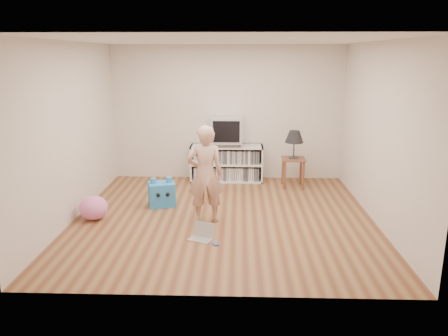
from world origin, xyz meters
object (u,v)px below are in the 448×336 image
at_px(laptop, 202,234).
at_px(plush_blue, 162,194).
at_px(table_lamp, 294,137).
at_px(plush_pink, 94,208).
at_px(media_unit, 227,163).
at_px(side_table, 293,165).
at_px(person, 205,174).
at_px(dvd_deck, 227,144).
at_px(crt_tv, 227,129).

relative_size(laptop, plush_blue, 0.78).
height_order(table_lamp, plush_pink, table_lamp).
distance_m(table_lamp, laptop, 3.01).
height_order(media_unit, side_table, media_unit).
distance_m(laptop, plush_blue, 1.52).
xyz_separation_m(media_unit, plush_pink, (-1.94, -2.18, -0.17)).
bearing_deg(plush_pink, table_lamp, 29.31).
distance_m(table_lamp, person, 2.37).
relative_size(side_table, table_lamp, 1.07).
relative_size(media_unit, laptop, 3.68).
bearing_deg(laptop, media_unit, 108.79).
relative_size(dvd_deck, plush_pink, 1.06).
bearing_deg(dvd_deck, crt_tv, -90.00).
relative_size(side_table, plush_pink, 1.30).
height_order(table_lamp, person, person).
bearing_deg(table_lamp, media_unit, 162.87).
relative_size(crt_tv, person, 0.41).
bearing_deg(media_unit, dvd_deck, -90.00).
bearing_deg(side_table, dvd_deck, 163.52).
relative_size(person, laptop, 3.82).
xyz_separation_m(media_unit, side_table, (1.25, -0.39, 0.07)).
height_order(crt_tv, laptop, crt_tv).
relative_size(crt_tv, plush_pink, 1.42).
bearing_deg(laptop, plush_pink, -177.59).
bearing_deg(media_unit, plush_blue, -123.67).
height_order(dvd_deck, table_lamp, table_lamp).
distance_m(side_table, plush_blue, 2.55).
height_order(media_unit, plush_pink, media_unit).
xyz_separation_m(table_lamp, plush_pink, (-3.19, -1.79, -0.76)).
xyz_separation_m(dvd_deck, side_table, (1.25, -0.37, -0.32)).
height_order(side_table, table_lamp, table_lamp).
bearing_deg(person, plush_pink, -10.98).
distance_m(media_unit, crt_tv, 0.67).
xyz_separation_m(side_table, person, (-1.50, -1.83, 0.31)).
height_order(person, plush_pink, person).
bearing_deg(media_unit, table_lamp, -17.13).
height_order(table_lamp, laptop, table_lamp).
relative_size(media_unit, dvd_deck, 3.11).
xyz_separation_m(laptop, plush_pink, (-1.69, 0.66, 0.12)).
distance_m(person, plush_pink, 1.78).
height_order(side_table, laptop, side_table).
xyz_separation_m(table_lamp, plush_blue, (-2.27, -1.15, -0.74)).
height_order(media_unit, table_lamp, table_lamp).
bearing_deg(dvd_deck, media_unit, 90.00).
bearing_deg(crt_tv, laptop, -95.01).
bearing_deg(dvd_deck, table_lamp, -16.48).
relative_size(dvd_deck, laptop, 1.18).
distance_m(person, plush_blue, 1.15).
xyz_separation_m(media_unit, person, (-0.25, -2.21, 0.38)).
distance_m(dvd_deck, table_lamp, 1.32).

